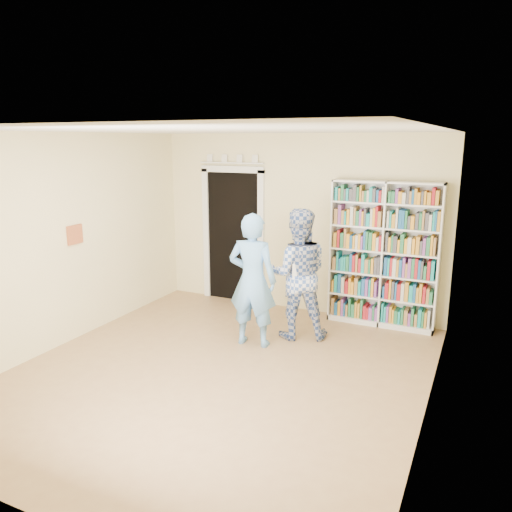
% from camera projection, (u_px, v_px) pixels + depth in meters
% --- Properties ---
extents(floor, '(5.00, 5.00, 0.00)m').
position_uv_depth(floor, '(218.00, 373.00, 5.71)').
color(floor, '#966D48').
rests_on(floor, ground).
extents(ceiling, '(5.00, 5.00, 0.00)m').
position_uv_depth(ceiling, '(214.00, 130.00, 5.09)').
color(ceiling, white).
rests_on(ceiling, wall_back).
extents(wall_back, '(4.50, 0.00, 4.50)m').
position_uv_depth(wall_back, '(298.00, 224.00, 7.60)').
color(wall_back, '#F7E7AA').
rests_on(wall_back, floor).
extents(wall_left, '(0.00, 5.00, 5.00)m').
position_uv_depth(wall_left, '(62.00, 241.00, 6.34)').
color(wall_left, '#F7E7AA').
rests_on(wall_left, floor).
extents(wall_right, '(0.00, 5.00, 5.00)m').
position_uv_depth(wall_right, '(435.00, 284.00, 4.47)').
color(wall_right, '#F7E7AA').
rests_on(wall_right, floor).
extents(bookshelf, '(1.50, 0.28, 2.06)m').
position_uv_depth(bookshelf, '(384.00, 254.00, 6.98)').
color(bookshelf, white).
rests_on(bookshelf, floor).
extents(doorway, '(1.10, 0.08, 2.43)m').
position_uv_depth(doorway, '(233.00, 230.00, 8.08)').
color(doorway, black).
rests_on(doorway, floor).
extents(wall_art, '(0.03, 0.25, 0.25)m').
position_uv_depth(wall_art, '(75.00, 235.00, 6.49)').
color(wall_art, maroon).
rests_on(wall_art, wall_left).
extents(man_blue, '(0.67, 0.48, 1.73)m').
position_uv_depth(man_blue, '(253.00, 280.00, 6.34)').
color(man_blue, '#69A7EA').
rests_on(man_blue, floor).
extents(man_plaid, '(1.04, 0.95, 1.75)m').
position_uv_depth(man_plaid, '(297.00, 274.00, 6.59)').
color(man_plaid, '#314F97').
rests_on(man_plaid, floor).
extents(paper_sheet, '(0.17, 0.12, 0.28)m').
position_uv_depth(paper_sheet, '(300.00, 274.00, 6.35)').
color(paper_sheet, white).
rests_on(paper_sheet, man_plaid).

